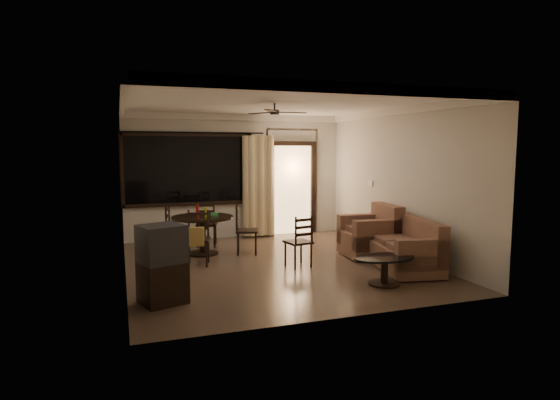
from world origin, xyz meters
name	(u,v)px	position (x,y,z in m)	size (l,w,h in m)	color
ground	(275,264)	(0.00, 0.00, 0.00)	(5.50, 5.50, 0.00)	#7F6651
room_shell	(275,158)	(0.59, 1.77, 1.83)	(5.50, 6.70, 5.50)	beige
dining_table	(203,224)	(-1.06, 1.21, 0.58)	(1.18, 1.18, 0.96)	black
dining_chair_west	(159,240)	(-1.87, 1.44, 0.28)	(0.52, 0.52, 0.95)	black
dining_chair_east	(246,239)	(-0.26, 0.98, 0.28)	(0.52, 0.52, 0.95)	black
dining_chair_south	(198,248)	(-1.29, 0.38, 0.31)	(0.52, 0.56, 0.95)	black
dining_chair_north	(207,232)	(-0.85, 1.97, 0.28)	(0.52, 0.52, 0.95)	black
tv_cabinet	(162,264)	(-2.05, -1.48, 0.53)	(0.68, 0.65, 1.05)	black
sofa	(407,250)	(2.01, -1.04, 0.33)	(1.11, 1.69, 0.83)	#482A21
armchair	(372,235)	(1.96, 0.02, 0.40)	(1.02, 1.02, 0.96)	#482A21
coffee_table	(384,266)	(1.17, -1.70, 0.28)	(0.97, 0.58, 0.43)	black
side_chair	(299,251)	(0.34, -0.28, 0.27)	(0.47, 0.47, 0.91)	black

